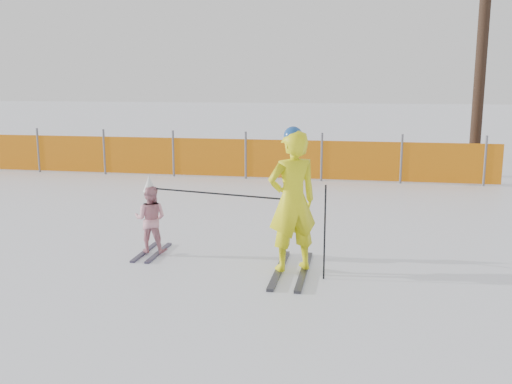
% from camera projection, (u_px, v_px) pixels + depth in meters
% --- Properties ---
extents(ground, '(120.00, 120.00, 0.00)m').
position_uv_depth(ground, '(249.00, 270.00, 7.83)').
color(ground, white).
rests_on(ground, ground).
extents(adult, '(0.82, 1.61, 1.98)m').
position_uv_depth(adult, '(292.00, 201.00, 7.57)').
color(adult, black).
rests_on(adult, ground).
extents(child, '(0.51, 1.00, 1.19)m').
position_uv_depth(child, '(151.00, 218.00, 8.49)').
color(child, black).
rests_on(child, ground).
extents(ski_poles, '(2.52, 0.66, 1.26)m').
position_uv_depth(ski_poles, '(257.00, 208.00, 7.74)').
color(ski_poles, black).
rests_on(ski_poles, ground).
extents(safety_fence, '(16.44, 0.06, 1.25)m').
position_uv_depth(safety_fence, '(180.00, 156.00, 15.39)').
color(safety_fence, '#595960').
rests_on(safety_fence, ground).
extents(tree_trunks, '(2.29, 3.49, 6.54)m').
position_uv_depth(tree_trunks, '(496.00, 63.00, 15.76)').
color(tree_trunks, black).
rests_on(tree_trunks, ground).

